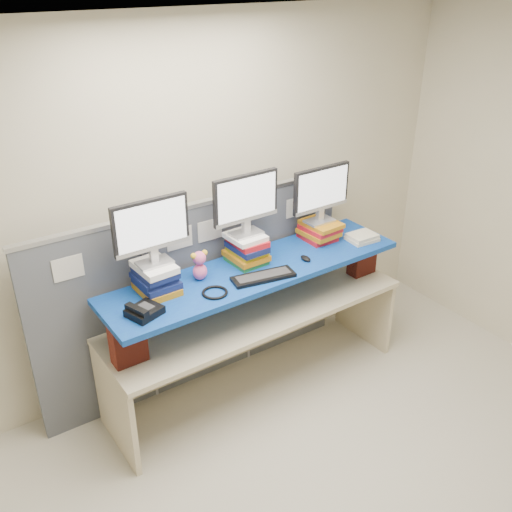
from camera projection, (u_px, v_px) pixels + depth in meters
room at (368, 340)px, 2.80m from camera, size 5.00×4.00×2.80m
cubicle_partition at (199, 294)px, 4.40m from camera, size 2.60×0.06×1.53m
desk at (256, 324)px, 4.37m from camera, size 2.40×0.74×0.72m
brick_pier_left at (128, 342)px, 3.67m from camera, size 0.22×0.13×0.30m
brick_pier_right at (362, 257)px, 4.73m from camera, size 0.22×0.13×0.30m
blue_board at (256, 271)px, 4.16m from camera, size 2.33×0.63×0.04m
book_stack_left at (156, 278)px, 3.81m from camera, size 0.27×0.32×0.21m
book_stack_center at (247, 248)px, 4.18m from camera, size 0.26×0.32×0.23m
book_stack_right at (319, 230)px, 4.55m from camera, size 0.28×0.31×0.15m
monitor_left at (151, 228)px, 3.64m from camera, size 0.52×0.15×0.45m
monitor_center at (246, 201)px, 4.01m from camera, size 0.52×0.15×0.45m
monitor_right at (321, 191)px, 4.40m from camera, size 0.52×0.15×0.45m
keyboard at (263, 277)px, 4.01m from camera, size 0.47×0.23×0.03m
mouse at (306, 258)px, 4.25m from camera, size 0.07×0.11×0.03m
desk_phone at (143, 311)px, 3.58m from camera, size 0.25×0.23×0.08m
headset at (215, 292)px, 3.82m from camera, size 0.22×0.22×0.02m
plush_toy at (200, 265)px, 3.95m from camera, size 0.13×0.10×0.22m
binder_stack at (362, 237)px, 4.55m from camera, size 0.23×0.19×0.05m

